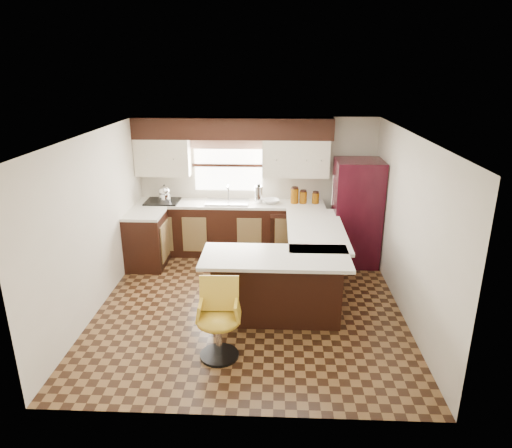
{
  "coord_description": "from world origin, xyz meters",
  "views": [
    {
      "loc": [
        0.35,
        -5.76,
        3.22
      ],
      "look_at": [
        0.07,
        0.45,
        1.06
      ],
      "focal_mm": 32.0,
      "sensor_mm": 36.0,
      "label": 1
    }
  ],
  "objects_px": {
    "refrigerator": "(356,213)",
    "peninsula_return": "(276,288)",
    "peninsula_long": "(311,259)",
    "bar_chair": "(218,321)"
  },
  "relations": [
    {
      "from": "peninsula_long",
      "to": "bar_chair",
      "type": "relative_size",
      "value": 2.09
    },
    {
      "from": "peninsula_long",
      "to": "bar_chair",
      "type": "xyz_separation_m",
      "value": [
        -1.19,
        -1.87,
        0.02
      ]
    },
    {
      "from": "peninsula_long",
      "to": "peninsula_return",
      "type": "height_order",
      "value": "same"
    },
    {
      "from": "peninsula_return",
      "to": "bar_chair",
      "type": "distance_m",
      "value": 1.12
    },
    {
      "from": "peninsula_long",
      "to": "bar_chair",
      "type": "bearing_deg",
      "value": -122.3
    },
    {
      "from": "bar_chair",
      "to": "peninsula_long",
      "type": "bearing_deg",
      "value": 55.89
    },
    {
      "from": "refrigerator",
      "to": "peninsula_return",
      "type": "bearing_deg",
      "value": -124.48
    },
    {
      "from": "refrigerator",
      "to": "bar_chair",
      "type": "height_order",
      "value": "refrigerator"
    },
    {
      "from": "refrigerator",
      "to": "bar_chair",
      "type": "relative_size",
      "value": 1.91
    },
    {
      "from": "peninsula_long",
      "to": "peninsula_return",
      "type": "bearing_deg",
      "value": -118.3
    }
  ]
}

